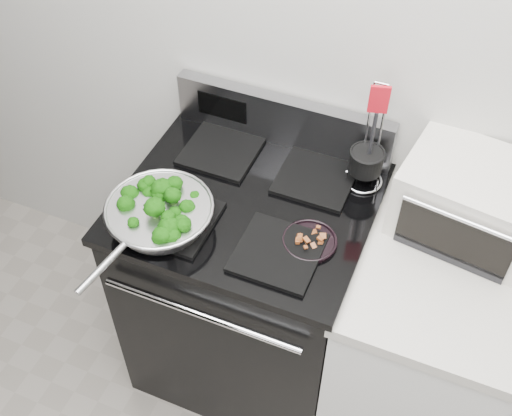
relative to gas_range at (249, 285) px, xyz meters
The scene contains 8 objects.
back_wall 0.97m from the gas_range, 48.22° to the left, with size 4.00×0.02×2.70m, color beige.
gas_range is the anchor object (origin of this frame).
counter 0.69m from the gas_range, ahead, with size 0.62×0.68×0.92m.
skillet 0.59m from the gas_range, 133.74° to the right, with size 0.33×0.52×0.07m.
broccoli_pile 0.61m from the gas_range, 134.04° to the right, with size 0.26×0.26×0.09m, color black, non-canonical shape.
bacon_plate 0.55m from the gas_range, 21.86° to the right, with size 0.17×0.17×0.04m.
utensil_holder 0.65m from the gas_range, 34.15° to the left, with size 0.13×0.13×0.39m.
toaster_oven 0.87m from the gas_range, 14.67° to the left, with size 0.46×0.37×0.24m.
Camera 1 is at (0.26, 0.13, 2.42)m, focal length 45.00 mm.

